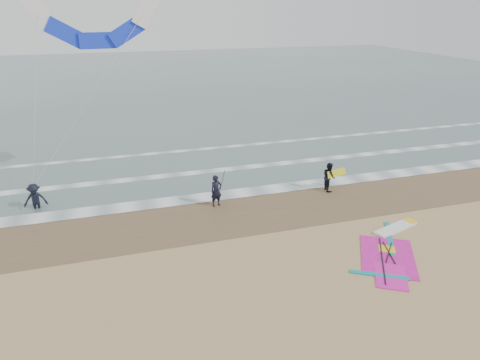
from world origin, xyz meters
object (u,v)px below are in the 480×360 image
object	(u,v)px
windsurf_rig	(391,248)
person_standing	(216,191)
person_walking	(329,177)
person_wading	(34,194)
surf_kite	(95,25)

from	to	relation	value
windsurf_rig	person_standing	distance (m)	8.94
person_walking	person_wading	distance (m)	15.72
person_standing	person_walking	bearing A→B (deg)	-10.74
person_walking	surf_kite	distance (m)	14.74
person_walking	surf_kite	xyz separation A→B (m)	(-11.64, 4.23, 8.00)
windsurf_rig	surf_kite	bearing A→B (deg)	136.42
windsurf_rig	person_walking	bearing A→B (deg)	86.87
surf_kite	person_wading	bearing A→B (deg)	-151.91
person_standing	windsurf_rig	bearing A→B (deg)	-57.62
windsurf_rig	person_walking	distance (m)	6.57
windsurf_rig	surf_kite	size ratio (longest dim) A/B	0.56
person_wading	surf_kite	distance (m)	9.11
windsurf_rig	person_standing	size ratio (longest dim) A/B	3.11
person_wading	surf_kite	size ratio (longest dim) A/B	0.19
surf_kite	person_standing	bearing A→B (deg)	-40.77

